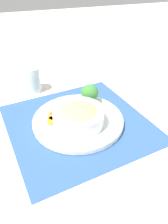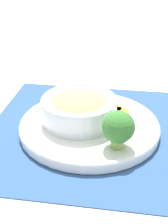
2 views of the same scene
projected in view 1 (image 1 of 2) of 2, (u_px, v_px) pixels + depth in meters
name	position (u px, v px, depth m)	size (l,w,h in m)	color
ground_plane	(78.00, 123.00, 0.74)	(4.00, 4.00, 0.00)	beige
placemat	(78.00, 123.00, 0.74)	(0.51, 0.50, 0.00)	#2D5184
plate	(78.00, 120.00, 0.74)	(0.31, 0.31, 0.02)	white
bowl	(78.00, 115.00, 0.69)	(0.17, 0.17, 0.07)	silver
broccoli_floret	(90.00, 93.00, 0.79)	(0.06, 0.06, 0.08)	#84AD5B
carrot_slice_near	(57.00, 112.00, 0.76)	(0.05, 0.05, 0.01)	orange
carrot_slice_middle	(55.00, 116.00, 0.74)	(0.05, 0.05, 0.01)	orange
carrot_slice_far	(54.00, 121.00, 0.72)	(0.05, 0.05, 0.01)	orange
water_glass	(32.00, 81.00, 0.90)	(0.07, 0.07, 0.11)	silver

